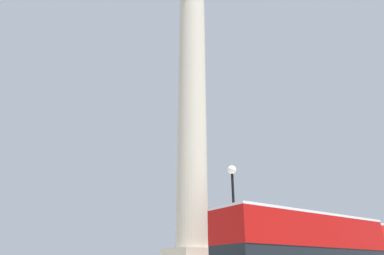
% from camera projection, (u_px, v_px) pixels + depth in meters
% --- Properties ---
extents(monument_column, '(6.19, 6.19, 25.46)m').
position_uv_depth(monument_column, '(192.00, 155.00, 22.52)').
color(monument_column, '#BCB29E').
rests_on(monument_column, ground_plane).
extents(bus_b, '(10.67, 2.98, 4.35)m').
position_uv_depth(bus_b, '(307.00, 254.00, 17.29)').
color(bus_b, '#A80F0C').
rests_on(bus_b, ground_plane).
extents(street_lamp, '(0.48, 0.48, 6.96)m').
position_uv_depth(street_lamp, '(234.00, 216.00, 17.73)').
color(street_lamp, black).
rests_on(street_lamp, ground_plane).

